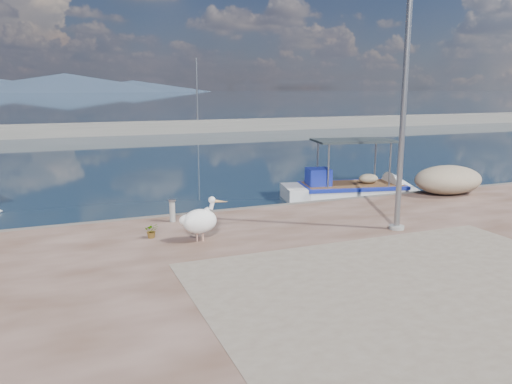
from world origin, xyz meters
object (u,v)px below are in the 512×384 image
Objects in this scene: bollard_near at (172,210)px; pelican at (200,220)px; lamp_post at (403,114)px; boat_right at (350,192)px.

pelican is at bearing -83.19° from bollard_near.
bollard_near is at bearing 151.41° from lamp_post.
lamp_post is at bearing -28.59° from bollard_near.
boat_right reaches higher than bollard_near.
boat_right is at bearing 19.39° from bollard_near.
lamp_post is at bearing -99.07° from boat_right.
lamp_post is 7.26m from bollard_near.
pelican is 0.18× the size of lamp_post.
boat_right is at bearing 69.11° from lamp_post.
boat_right is 7.39m from lamp_post.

